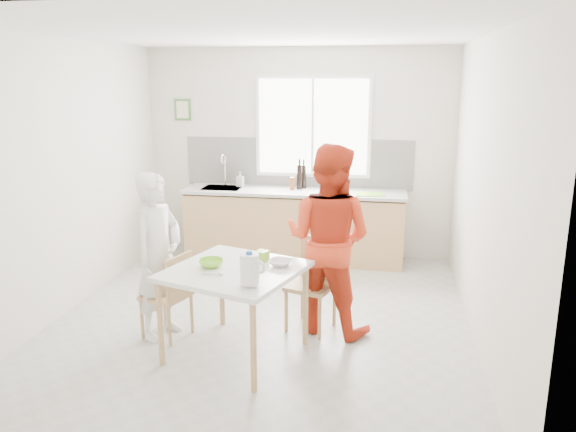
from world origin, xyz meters
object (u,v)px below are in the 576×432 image
at_px(bowl_green, 211,263).
at_px(chair_left, 171,292).
at_px(chair_far, 314,279).
at_px(person_red, 328,239).
at_px(milk_jug, 250,269).
at_px(person_white, 158,256).
at_px(dining_table, 235,278).
at_px(wine_bottle_a, 299,177).
at_px(wine_bottle_b, 304,177).
at_px(bowl_white, 280,263).

bearing_deg(bowl_green, chair_left, 156.42).
bearing_deg(chair_far, person_red, 6.42).
xyz_separation_m(chair_far, milk_jug, (-0.36, -1.03, 0.44)).
bearing_deg(milk_jug, bowl_green, 156.40).
height_order(person_red, bowl_green, person_red).
relative_size(person_white, bowl_green, 7.54).
bearing_deg(dining_table, bowl_green, 176.29).
bearing_deg(wine_bottle_a, person_white, -109.89).
relative_size(bowl_green, wine_bottle_a, 0.63).
relative_size(dining_table, milk_jug, 4.92).
bearing_deg(bowl_green, dining_table, -3.71).
bearing_deg(bowl_green, person_white, 157.58).
height_order(dining_table, wine_bottle_a, wine_bottle_a).
height_order(bowl_green, wine_bottle_a, wine_bottle_a).
xyz_separation_m(chair_far, person_white, (-1.35, -0.42, 0.29)).
xyz_separation_m(person_white, wine_bottle_a, (0.90, 2.48, 0.32)).
bearing_deg(wine_bottle_b, person_red, -75.79).
distance_m(bowl_green, bowl_white, 0.58).
bearing_deg(wine_bottle_b, chair_far, -79.00).
relative_size(chair_far, milk_jug, 3.35).
distance_m(milk_jug, wine_bottle_b, 3.18).
relative_size(bowl_white, wine_bottle_a, 0.62).
distance_m(chair_far, bowl_green, 1.08).
bearing_deg(bowl_white, wine_bottle_a, 95.28).
distance_m(wine_bottle_a, wine_bottle_b, 0.09).
height_order(chair_left, person_white, person_white).
relative_size(bowl_white, milk_jug, 0.77).
bearing_deg(chair_left, person_white, -90.00).
xyz_separation_m(chair_far, bowl_white, (-0.22, -0.52, 0.33)).
xyz_separation_m(chair_far, bowl_green, (-0.79, -0.66, 0.33)).
height_order(milk_jug, wine_bottle_b, wine_bottle_b).
bearing_deg(chair_far, person_white, -144.94).
xyz_separation_m(person_red, wine_bottle_b, (-0.55, 2.17, 0.19)).
bearing_deg(person_red, milk_jug, 81.76).
bearing_deg(milk_jug, chair_left, 164.61).
xyz_separation_m(bowl_green, milk_jug, (0.43, -0.38, 0.11)).
xyz_separation_m(bowl_green, bowl_white, (0.57, 0.13, -0.01)).
relative_size(dining_table, bowl_white, 6.40).
bearing_deg(bowl_white, chair_left, 176.44).
xyz_separation_m(person_white, person_red, (1.49, 0.40, 0.12)).
bearing_deg(milk_jug, chair_far, 88.63).
bearing_deg(person_white, bowl_white, -77.33).
bearing_deg(wine_bottle_a, wine_bottle_b, 63.59).
bearing_deg(chair_far, dining_table, -113.23).
distance_m(person_red, wine_bottle_a, 2.17).
bearing_deg(wine_bottle_b, wine_bottle_a, -116.41).
bearing_deg(milk_jug, wine_bottle_b, 108.79).
height_order(bowl_green, milk_jug, milk_jug).
xyz_separation_m(dining_table, chair_far, (0.58, 0.67, -0.22)).
height_order(person_white, bowl_white, person_white).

